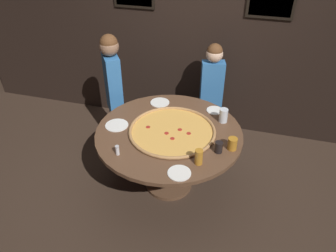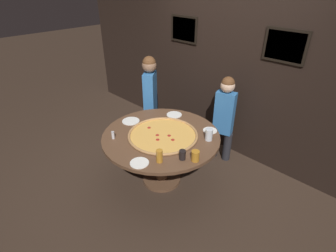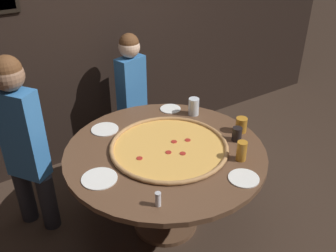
% 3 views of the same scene
% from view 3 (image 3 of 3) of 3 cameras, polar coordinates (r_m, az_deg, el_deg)
% --- Properties ---
extents(ground_plane, '(24.00, 24.00, 0.00)m').
position_cam_3_polar(ground_plane, '(3.22, -0.38, -14.60)').
color(ground_plane, '#38281E').
extents(back_wall, '(6.40, 0.08, 2.60)m').
position_cam_3_polar(back_wall, '(3.61, -12.48, 14.11)').
color(back_wall, black).
rests_on(back_wall, ground_plane).
extents(dining_table, '(1.48, 1.48, 0.74)m').
position_cam_3_polar(dining_table, '(2.83, -0.42, -6.03)').
color(dining_table, brown).
rests_on(dining_table, ground_plane).
extents(giant_pizza, '(0.88, 0.88, 0.03)m').
position_cam_3_polar(giant_pizza, '(2.76, 0.16, -3.22)').
color(giant_pizza, '#E5A84C').
rests_on(giant_pizza, dining_table).
extents(drink_cup_centre_back, '(0.07, 0.07, 0.15)m').
position_cam_3_polar(drink_cup_centre_back, '(2.66, 11.16, -3.75)').
color(drink_cup_centre_back, '#BC7A23').
rests_on(drink_cup_centre_back, dining_table).
extents(drink_cup_near_right, '(0.09, 0.09, 0.15)m').
position_cam_3_polar(drink_cup_near_right, '(3.18, 3.94, 2.97)').
color(drink_cup_near_right, silver).
rests_on(drink_cup_near_right, dining_table).
extents(drink_cup_front_edge, '(0.07, 0.07, 0.11)m').
position_cam_3_polar(drink_cup_front_edge, '(2.88, 10.46, -1.23)').
color(drink_cup_front_edge, black).
rests_on(drink_cup_front_edge, dining_table).
extents(drink_cup_far_right, '(0.09, 0.09, 0.12)m').
position_cam_3_polar(drink_cup_far_right, '(2.99, 11.10, 0.16)').
color(drink_cup_far_right, '#BC7A23').
rests_on(drink_cup_far_right, dining_table).
extents(white_plate_near_front, '(0.20, 0.20, 0.01)m').
position_cam_3_polar(white_plate_near_front, '(2.52, 11.47, -7.81)').
color(white_plate_near_front, white).
rests_on(white_plate_near_front, dining_table).
extents(white_plate_right_side, '(0.22, 0.22, 0.01)m').
position_cam_3_polar(white_plate_right_side, '(3.03, -9.60, -0.49)').
color(white_plate_right_side, white).
rests_on(white_plate_right_side, dining_table).
extents(white_plate_beside_cup, '(0.24, 0.24, 0.01)m').
position_cam_3_polar(white_plate_beside_cup, '(2.51, -10.41, -7.88)').
color(white_plate_beside_cup, white).
rests_on(white_plate_beside_cup, dining_table).
extents(white_plate_far_back, '(0.18, 0.18, 0.01)m').
position_cam_3_polar(white_plate_far_back, '(3.29, 0.37, 2.63)').
color(white_plate_far_back, white).
rests_on(white_plate_far_back, dining_table).
extents(condiment_shaker, '(0.04, 0.04, 0.10)m').
position_cam_3_polar(condiment_shaker, '(2.25, -1.53, -11.09)').
color(condiment_shaker, silver).
rests_on(condiment_shaker, dining_table).
extents(diner_centre_back, '(0.35, 0.21, 1.31)m').
position_cam_3_polar(diner_centre_back, '(3.62, -5.56, 5.24)').
color(diner_centre_back, '#232328').
rests_on(diner_centre_back, ground_plane).
extents(diner_side_right, '(0.32, 0.37, 1.45)m').
position_cam_3_polar(diner_side_right, '(2.93, -21.29, -1.70)').
color(diner_side_right, '#232328').
rests_on(diner_side_right, ground_plane).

